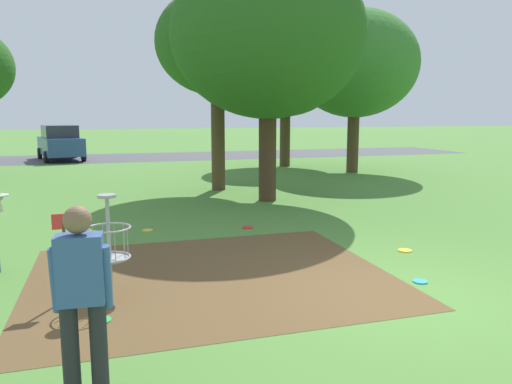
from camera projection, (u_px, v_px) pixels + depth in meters
ground_plane at (405, 296)px, 6.58m from camera, size 160.00×160.00×0.00m
dirt_tee_pad at (211, 276)px, 7.39m from camera, size 5.27×4.40×0.01m
disc_golf_basket at (104, 242)px, 6.40m from camera, size 0.98×0.58×1.39m
player_throwing at (82, 297)px, 3.91m from camera, size 0.48×0.41×1.71m
frisbee_near_basket at (100, 320)px, 5.77m from camera, size 0.26×0.26×0.02m
frisbee_by_tee at (420, 281)px, 7.11m from camera, size 0.21×0.21×0.02m
frisbee_mid_grass at (70, 235)px, 9.84m from camera, size 0.22×0.22×0.02m
frisbee_far_right at (247, 227)px, 10.50m from camera, size 0.24×0.24×0.02m
frisbee_scattered_a at (405, 250)px, 8.73m from camera, size 0.25×0.25×0.02m
frisbee_scattered_b at (148, 230)px, 10.24m from camera, size 0.22×0.22×0.02m
tree_near_left at (268, 36)px, 13.16m from camera, size 5.26×5.26×6.75m
tree_near_right at (286, 69)px, 22.34m from camera, size 5.06×5.06×6.61m
tree_mid_center at (355, 64)px, 20.00m from camera, size 5.13×5.13×6.63m
tree_mid_right at (217, 44)px, 15.12m from camera, size 3.80×3.80×6.21m
parking_lot_strip at (175, 156)px, 28.34m from camera, size 36.00×6.00×0.01m
parked_car_leftmost at (60, 143)px, 25.83m from camera, size 2.70×4.50×1.84m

